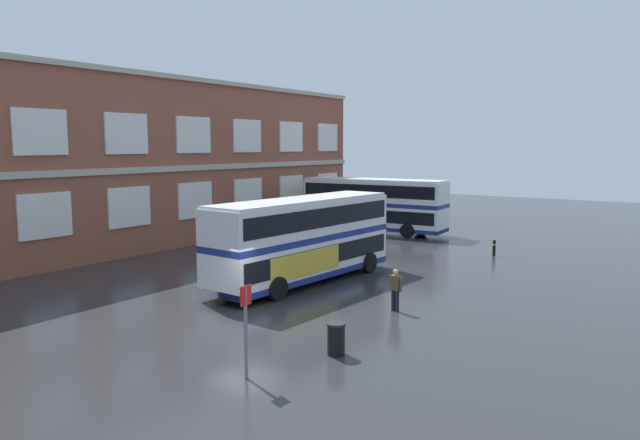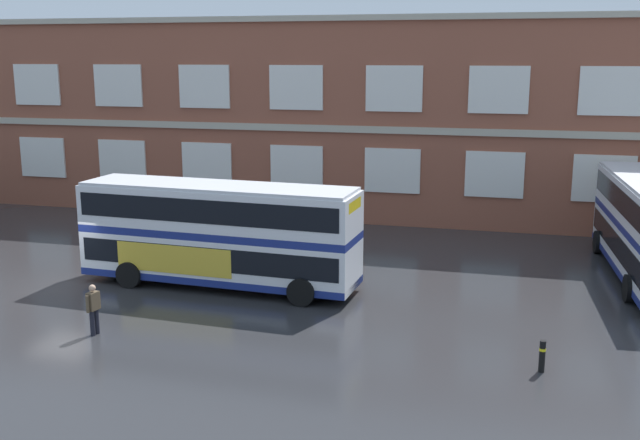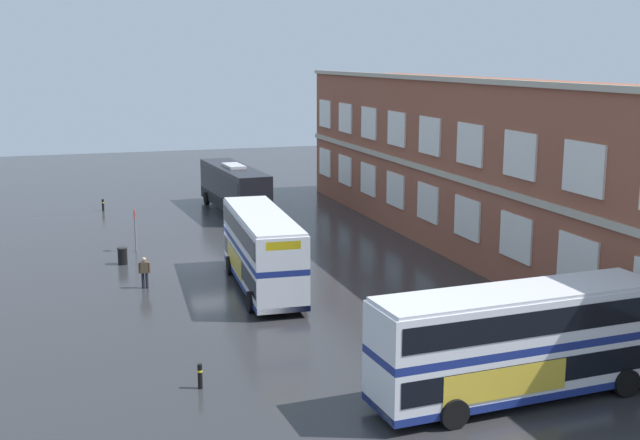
% 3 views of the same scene
% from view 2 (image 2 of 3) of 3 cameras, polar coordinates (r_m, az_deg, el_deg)
% --- Properties ---
extents(ground_plane, '(120.00, 120.00, 0.00)m').
position_cam_2_polar(ground_plane, '(32.98, -17.13, -3.85)').
color(ground_plane, '#2B2B2D').
extents(brick_terminal_building, '(52.52, 8.19, 10.96)m').
position_cam_2_polar(brick_terminal_building, '(45.18, -3.58, 7.84)').
color(brick_terminal_building, brown).
rests_on(brick_terminal_building, ground).
extents(double_decker_near, '(11.13, 3.34, 4.07)m').
position_cam_2_polar(double_decker_near, '(29.46, -7.72, -1.00)').
color(double_decker_near, silver).
rests_on(double_decker_near, ground).
extents(waiting_passenger, '(0.31, 0.64, 1.70)m').
position_cam_2_polar(waiting_passenger, '(25.55, -16.85, -6.38)').
color(waiting_passenger, black).
rests_on(waiting_passenger, ground).
extents(safety_bollard_west, '(0.19, 0.19, 0.95)m').
position_cam_2_polar(safety_bollard_west, '(22.78, 16.54, -9.87)').
color(safety_bollard_west, black).
rests_on(safety_bollard_west, ground).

